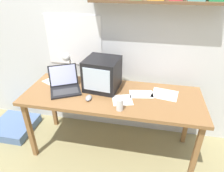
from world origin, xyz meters
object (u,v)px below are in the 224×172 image
(loose_paper_near_laptop, at_px, (165,94))
(juice_glass, at_px, (120,105))
(laptop, at_px, (65,84))
(printed_handout, at_px, (122,100))
(floor_cushion, at_px, (14,126))
(open_notebook, at_px, (141,94))
(crt_monitor, at_px, (102,74))
(corner_desk, at_px, (112,100))
(loose_paper_near_monitor, at_px, (56,81))
(computer_mouse, at_px, (89,98))
(desk_lamp, at_px, (68,64))

(loose_paper_near_laptop, bearing_deg, juice_glass, -139.58)
(laptop, distance_m, loose_paper_near_laptop, 1.05)
(printed_handout, xyz_separation_m, floor_cushion, (-1.46, 0.14, -0.70))
(open_notebook, xyz_separation_m, loose_paper_near_laptop, (0.24, 0.05, 0.00))
(crt_monitor, height_order, open_notebook, crt_monitor)
(corner_desk, bearing_deg, laptop, 178.60)
(loose_paper_near_laptop, bearing_deg, loose_paper_near_monitor, 177.17)
(laptop, bearing_deg, crt_monitor, -12.51)
(corner_desk, relative_size, laptop, 4.27)
(corner_desk, xyz_separation_m, printed_handout, (0.12, -0.08, 0.06))
(crt_monitor, relative_size, laptop, 0.88)
(computer_mouse, relative_size, floor_cushion, 0.22)
(computer_mouse, bearing_deg, open_notebook, 21.13)
(floor_cushion, bearing_deg, corner_desk, -2.52)
(juice_glass, bearing_deg, loose_paper_near_laptop, 40.42)
(computer_mouse, bearing_deg, juice_glass, -18.79)
(open_notebook, xyz_separation_m, loose_paper_near_monitor, (-0.99, 0.11, 0.00))
(laptop, distance_m, computer_mouse, 0.34)
(laptop, relative_size, open_notebook, 1.63)
(open_notebook, bearing_deg, printed_handout, -139.97)
(open_notebook, relative_size, loose_paper_near_laptop, 0.90)
(juice_glass, bearing_deg, corner_desk, 116.03)
(crt_monitor, relative_size, printed_handout, 1.58)
(computer_mouse, height_order, printed_handout, computer_mouse)
(crt_monitor, distance_m, juice_glass, 0.45)
(loose_paper_near_laptop, bearing_deg, printed_handout, -155.03)
(loose_paper_near_monitor, relative_size, printed_handout, 1.27)
(computer_mouse, distance_m, printed_handout, 0.33)
(desk_lamp, relative_size, loose_paper_near_monitor, 1.14)
(desk_lamp, xyz_separation_m, loose_paper_near_laptop, (1.06, -0.08, -0.21))
(computer_mouse, bearing_deg, desk_lamp, 134.96)
(juice_glass, bearing_deg, printed_handout, 89.74)
(corner_desk, relative_size, floor_cushion, 3.54)
(crt_monitor, height_order, computer_mouse, crt_monitor)
(laptop, bearing_deg, computer_mouse, -52.91)
(crt_monitor, distance_m, loose_paper_near_laptop, 0.68)
(laptop, relative_size, printed_handout, 1.79)
(corner_desk, distance_m, laptop, 0.53)
(corner_desk, xyz_separation_m, juice_glass, (0.12, -0.24, 0.11))
(laptop, distance_m, loose_paper_near_monitor, 0.25)
(loose_paper_near_monitor, xyz_separation_m, floor_cushion, (-0.64, -0.11, -0.70))
(printed_handout, bearing_deg, loose_paper_near_monitor, 162.89)
(computer_mouse, distance_m, open_notebook, 0.54)
(computer_mouse, bearing_deg, crt_monitor, 71.84)
(printed_handout, bearing_deg, desk_lamp, 157.25)
(desk_lamp, relative_size, open_notebook, 1.32)
(computer_mouse, relative_size, printed_handout, 0.46)
(loose_paper_near_monitor, height_order, floor_cushion, loose_paper_near_monitor)
(printed_handout, bearing_deg, open_notebook, 40.03)
(juice_glass, distance_m, open_notebook, 0.35)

